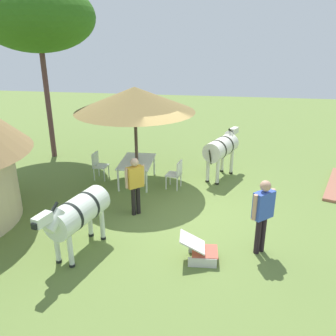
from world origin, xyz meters
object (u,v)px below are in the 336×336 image
(standing_watcher, at_px, (263,210))
(striped_lounge_chair, at_px, (200,250))
(patio_dining_table, at_px, (137,163))
(patio_chair_near_lawn, at_px, (176,173))
(zebra_by_umbrella, at_px, (77,213))
(shade_umbrella, at_px, (135,99))
(patio_chair_near_hut, at_px, (99,164))
(zebra_nearest_camera, at_px, (222,148))
(acacia_tree_behind_hut, at_px, (38,17))
(guest_beside_umbrella, at_px, (135,181))

(standing_watcher, height_order, striped_lounge_chair, standing_watcher)
(patio_dining_table, bearing_deg, patio_chair_near_lawn, -101.54)
(striped_lounge_chair, height_order, zebra_by_umbrella, zebra_by_umbrella)
(shade_umbrella, height_order, patio_chair_near_hut, shade_umbrella)
(shade_umbrella, distance_m, zebra_by_umbrella, 4.35)
(zebra_nearest_camera, xyz_separation_m, acacia_tree_behind_hut, (1.19, 6.48, 4.00))
(zebra_by_umbrella, bearing_deg, striped_lounge_chair, -162.41)
(patio_chair_near_hut, bearing_deg, guest_beside_umbrella, 43.99)
(guest_beside_umbrella, bearing_deg, striped_lounge_chair, -87.12)
(striped_lounge_chair, bearing_deg, patio_chair_near_lawn, -168.70)
(patio_dining_table, relative_size, guest_beside_umbrella, 1.01)
(patio_chair_near_lawn, xyz_separation_m, acacia_tree_behind_hut, (2.31, 5.12, 4.51))
(zebra_by_umbrella, bearing_deg, shade_umbrella, -79.68)
(shade_umbrella, relative_size, patio_chair_near_hut, 4.07)
(patio_dining_table, relative_size, zebra_nearest_camera, 0.82)
(patio_dining_table, relative_size, patio_chair_near_hut, 1.79)
(zebra_nearest_camera, bearing_deg, patio_chair_near_lawn, -115.98)
(patio_dining_table, bearing_deg, acacia_tree_behind_hut, 61.88)
(striped_lounge_chair, bearing_deg, patio_chair_near_hut, -141.82)
(patio_chair_near_hut, distance_m, guest_beside_umbrella, 2.86)
(guest_beside_umbrella, xyz_separation_m, zebra_nearest_camera, (2.93, -2.21, 0.07))
(patio_chair_near_hut, bearing_deg, striped_lounge_chair, 47.08)
(guest_beside_umbrella, xyz_separation_m, striped_lounge_chair, (-1.81, -1.83, -0.71))
(guest_beside_umbrella, height_order, acacia_tree_behind_hut, acacia_tree_behind_hut)
(standing_watcher, height_order, zebra_nearest_camera, standing_watcher)
(patio_chair_near_lawn, relative_size, zebra_by_umbrella, 0.42)
(patio_chair_near_lawn, bearing_deg, acacia_tree_behind_hut, 77.30)
(patio_chair_near_lawn, height_order, zebra_by_umbrella, zebra_by_umbrella)
(shade_umbrella, height_order, standing_watcher, shade_umbrella)
(shade_umbrella, height_order, zebra_by_umbrella, shade_umbrella)
(guest_beside_umbrella, distance_m, standing_watcher, 3.39)
(patio_dining_table, xyz_separation_m, striped_lounge_chair, (-3.89, -2.28, -0.42))
(patio_dining_table, bearing_deg, guest_beside_umbrella, -167.79)
(standing_watcher, distance_m, zebra_by_umbrella, 4.01)
(patio_chair_near_lawn, distance_m, zebra_nearest_camera, 1.83)
(patio_dining_table, xyz_separation_m, patio_chair_near_hut, (0.12, 1.33, -0.15))
(patio_chair_near_hut, relative_size, standing_watcher, 0.52)
(patio_dining_table, bearing_deg, zebra_nearest_camera, -72.36)
(patio_dining_table, bearing_deg, striped_lounge_chair, -149.61)
(guest_beside_umbrella, bearing_deg, acacia_tree_behind_hut, 93.47)
(guest_beside_umbrella, relative_size, standing_watcher, 0.92)
(patio_dining_table, height_order, patio_chair_near_hut, patio_chair_near_hut)
(patio_dining_table, distance_m, acacia_tree_behind_hut, 6.14)
(patio_chair_near_lawn, xyz_separation_m, guest_beside_umbrella, (-1.82, 0.85, 0.44))
(patio_chair_near_hut, bearing_deg, patio_chair_near_lawn, 86.78)
(shade_umbrella, height_order, patio_chair_near_lawn, shade_umbrella)
(standing_watcher, xyz_separation_m, striped_lounge_chair, (-0.50, 1.30, -0.79))
(guest_beside_umbrella, bearing_deg, shade_umbrella, 59.71)
(acacia_tree_behind_hut, bearing_deg, zebra_nearest_camera, -100.43)
(striped_lounge_chair, distance_m, zebra_by_umbrella, 2.77)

